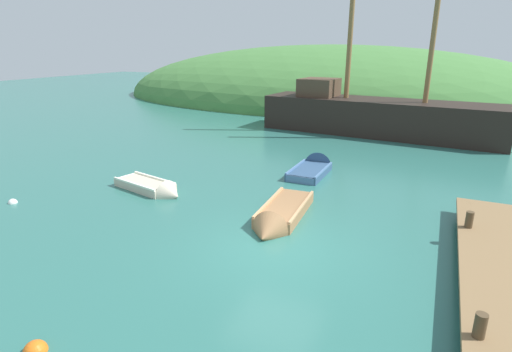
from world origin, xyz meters
TOP-DOWN VIEW (x-y plane):
  - ground_plane at (0.00, 0.00)m, footprint 120.00×120.00m
  - shore_hill at (-7.43, 32.49)m, footprint 46.08×26.55m
  - sailing_ship at (-0.01, 16.19)m, footprint 16.79×4.53m
  - rowboat_near_dock at (-5.78, 2.14)m, footprint 3.22×1.65m
  - rowboat_portside at (-1.12, 7.10)m, footprint 1.31×3.08m
  - rowboat_far at (-0.54, 1.60)m, footprint 1.38×3.64m
  - buoy_white at (-9.47, -0.84)m, footprint 0.30×0.30m
  - buoy_orange at (-2.39, -5.41)m, footprint 0.42×0.42m

SIDE VIEW (x-z plane):
  - ground_plane at x=0.00m, z-range 0.00..0.00m
  - shore_hill at x=-7.43m, z-range -5.36..5.36m
  - buoy_white at x=-9.47m, z-range -0.15..0.15m
  - buoy_orange at x=-2.39m, z-range -0.21..0.21m
  - rowboat_portside at x=-1.12m, z-range -0.53..0.70m
  - rowboat_near_dock at x=-5.78m, z-range -0.40..0.58m
  - rowboat_far at x=-0.54m, z-range -0.45..0.67m
  - sailing_ship at x=-0.01m, z-range -5.83..7.52m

